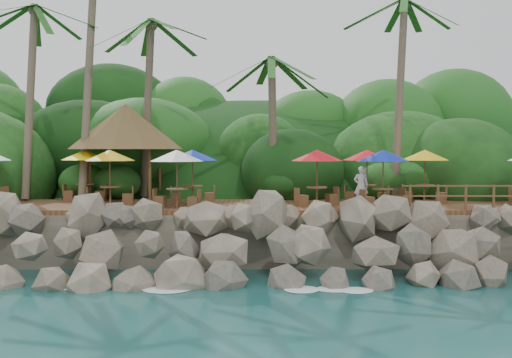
{
  "coord_description": "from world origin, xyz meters",
  "views": [
    {
      "loc": [
        -0.06,
        -18.71,
        4.7
      ],
      "look_at": [
        0.0,
        6.0,
        3.4
      ],
      "focal_mm": 40.04,
      "sensor_mm": 36.0,
      "label": 1
    }
  ],
  "objects": [
    {
      "name": "palms",
      "position": [
        -0.22,
        8.68,
        11.36
      ],
      "size": [
        31.62,
        7.14,
        12.89
      ],
      "color": "brown",
      "rests_on": "ground"
    },
    {
      "name": "waiter",
      "position": [
        4.42,
        5.21,
        3.14
      ],
      "size": [
        0.64,
        0.45,
        1.68
      ],
      "primitive_type": "imported",
      "rotation": [
        0.0,
        0.0,
        3.07
      ],
      "color": "white",
      "rests_on": "terrace"
    },
    {
      "name": "seawall",
      "position": [
        0.0,
        2.0,
        1.15
      ],
      "size": [
        29.0,
        4.0,
        2.3
      ],
      "primitive_type": null,
      "color": "gray",
      "rests_on": "ground"
    },
    {
      "name": "foam_line",
      "position": [
        0.0,
        0.3,
        0.03
      ],
      "size": [
        25.2,
        0.8,
        0.06
      ],
      "color": "white",
      "rests_on": "ground"
    },
    {
      "name": "dining_clusters",
      "position": [
        -1.06,
        5.76,
        4.27
      ],
      "size": [
        25.79,
        5.39,
        2.37
      ],
      "color": "brown",
      "rests_on": "terrace"
    },
    {
      "name": "railing",
      "position": [
        9.36,
        3.65,
        2.91
      ],
      "size": [
        7.2,
        0.1,
        1.0
      ],
      "color": "brown",
      "rests_on": "terrace"
    },
    {
      "name": "palapa",
      "position": [
        -6.34,
        9.12,
        5.79
      ],
      "size": [
        5.56,
        5.56,
        4.6
      ],
      "color": "brown",
      "rests_on": "ground"
    },
    {
      "name": "land_base",
      "position": [
        0.0,
        16.0,
        1.05
      ],
      "size": [
        32.0,
        25.2,
        2.1
      ],
      "primitive_type": "cube",
      "color": "gray",
      "rests_on": "ground"
    },
    {
      "name": "terrace",
      "position": [
        0.0,
        6.0,
        2.2
      ],
      "size": [
        26.0,
        5.0,
        0.2
      ],
      "primitive_type": "cube",
      "color": "brown",
      "rests_on": "land_base"
    },
    {
      "name": "jungle_foliage",
      "position": [
        0.0,
        15.0,
        0.0
      ],
      "size": [
        44.0,
        16.0,
        12.0
      ],
      "primitive_type": null,
      "color": "#143811",
      "rests_on": "ground"
    },
    {
      "name": "ground",
      "position": [
        0.0,
        0.0,
        0.0
      ],
      "size": [
        140.0,
        140.0,
        0.0
      ],
      "primitive_type": "plane",
      "color": "#19514F",
      "rests_on": "ground"
    },
    {
      "name": "jungle_hill",
      "position": [
        0.0,
        23.5,
        0.0
      ],
      "size": [
        44.8,
        28.0,
        15.4
      ],
      "primitive_type": "ellipsoid",
      "color": "#143811",
      "rests_on": "ground"
    }
  ]
}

